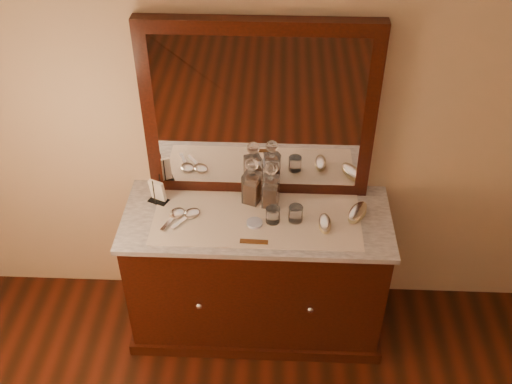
% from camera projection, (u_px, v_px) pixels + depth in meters
% --- Properties ---
extents(dresser_cabinet, '(1.40, 0.55, 0.82)m').
position_uv_depth(dresser_cabinet, '(257.00, 274.00, 3.44)').
color(dresser_cabinet, black).
rests_on(dresser_cabinet, floor).
extents(dresser_plinth, '(1.46, 0.59, 0.08)m').
position_uv_depth(dresser_plinth, '(257.00, 316.00, 3.67)').
color(dresser_plinth, black).
rests_on(dresser_plinth, floor).
extents(knob_left, '(0.04, 0.04, 0.04)m').
position_uv_depth(knob_left, '(199.00, 306.00, 3.20)').
color(knob_left, silver).
rests_on(knob_left, dresser_cabinet).
extents(knob_right, '(0.04, 0.04, 0.04)m').
position_uv_depth(knob_right, '(310.00, 309.00, 3.18)').
color(knob_right, silver).
rests_on(knob_right, dresser_cabinet).
extents(marble_top, '(1.44, 0.59, 0.03)m').
position_uv_depth(marble_top, '(257.00, 219.00, 3.18)').
color(marble_top, silver).
rests_on(marble_top, dresser_cabinet).
extents(mirror_frame, '(1.20, 0.08, 1.00)m').
position_uv_depth(mirror_frame, '(259.00, 112.00, 3.05)').
color(mirror_frame, black).
rests_on(mirror_frame, marble_top).
extents(mirror_glass, '(1.06, 0.01, 0.86)m').
position_uv_depth(mirror_glass, '(259.00, 116.00, 3.02)').
color(mirror_glass, white).
rests_on(mirror_glass, marble_top).
extents(lace_runner, '(1.10, 0.45, 0.00)m').
position_uv_depth(lace_runner, '(257.00, 219.00, 3.15)').
color(lace_runner, silver).
rests_on(lace_runner, marble_top).
extents(pin_dish, '(0.09, 0.09, 0.01)m').
position_uv_depth(pin_dish, '(255.00, 223.00, 3.11)').
color(pin_dish, white).
rests_on(pin_dish, lace_runner).
extents(comb, '(0.14, 0.03, 0.01)m').
position_uv_depth(comb, '(254.00, 242.00, 3.01)').
color(comb, brown).
rests_on(comb, lace_runner).
extents(napkin_rack, '(0.12, 0.10, 0.16)m').
position_uv_depth(napkin_rack, '(158.00, 192.00, 3.23)').
color(napkin_rack, black).
rests_on(napkin_rack, marble_top).
extents(decanter_left, '(0.11, 0.11, 0.28)m').
position_uv_depth(decanter_left, '(252.00, 185.00, 3.20)').
color(decanter_left, brown).
rests_on(decanter_left, lace_runner).
extents(decanter_right, '(0.10, 0.10, 0.28)m').
position_uv_depth(decanter_right, '(271.00, 189.00, 3.18)').
color(decanter_right, brown).
rests_on(decanter_right, lace_runner).
extents(brush_near, '(0.07, 0.15, 0.04)m').
position_uv_depth(brush_near, '(325.00, 224.00, 3.09)').
color(brush_near, tan).
rests_on(brush_near, lace_runner).
extents(brush_far, '(0.15, 0.19, 0.05)m').
position_uv_depth(brush_far, '(357.00, 213.00, 3.15)').
color(brush_far, tan).
rests_on(brush_far, lace_runner).
extents(hand_mirror_outer, '(0.12, 0.21, 0.02)m').
position_uv_depth(hand_mirror_outer, '(175.00, 215.00, 3.16)').
color(hand_mirror_outer, silver).
rests_on(hand_mirror_outer, lace_runner).
extents(hand_mirror_inner, '(0.16, 0.19, 0.02)m').
position_uv_depth(hand_mirror_inner, '(190.00, 215.00, 3.16)').
color(hand_mirror_inner, silver).
rests_on(hand_mirror_inner, lace_runner).
extents(tumblers, '(0.20, 0.09, 0.09)m').
position_uv_depth(tumblers, '(284.00, 214.00, 3.11)').
color(tumblers, white).
rests_on(tumblers, lace_runner).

